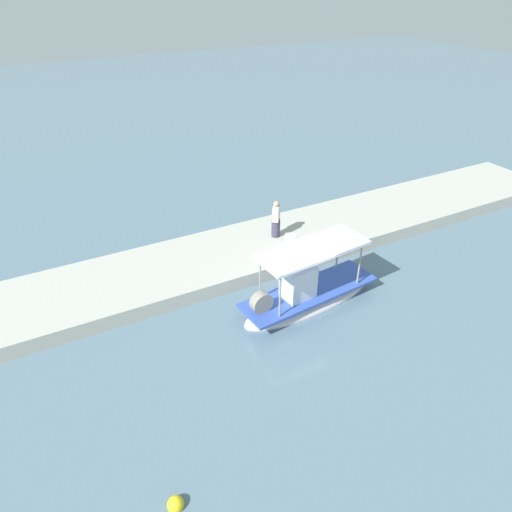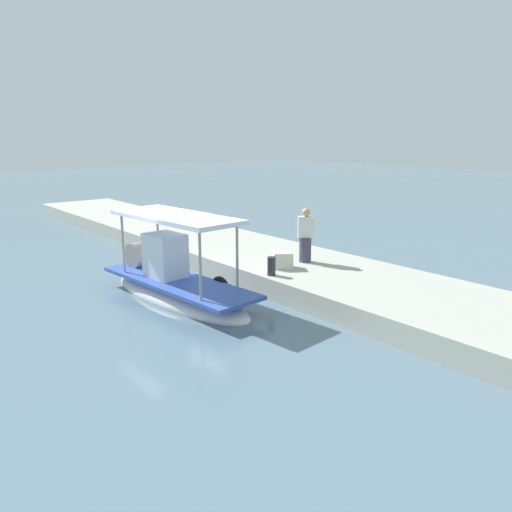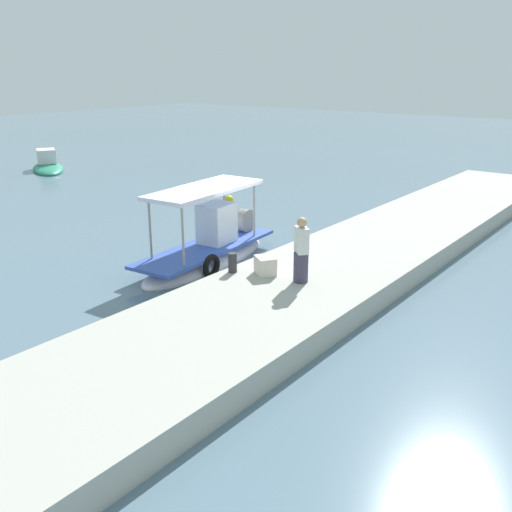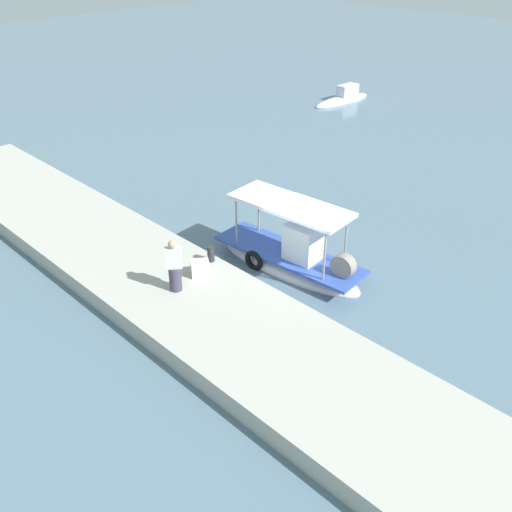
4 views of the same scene
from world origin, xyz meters
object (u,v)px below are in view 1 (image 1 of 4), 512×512
(fisherman_near_bollard, at_px, (276,221))
(marker_buoy, at_px, (176,504))
(cargo_crate, at_px, (290,241))
(main_fishing_boat, at_px, (307,294))
(mooring_bollard, at_px, (308,247))

(fisherman_near_bollard, xyz_separation_m, marker_buoy, (8.09, 9.27, -1.31))
(cargo_crate, bearing_deg, marker_buoy, 45.03)
(cargo_crate, height_order, marker_buoy, cargo_crate)
(main_fishing_boat, xyz_separation_m, mooring_bollard, (-1.53, -2.26, 0.46))
(mooring_bollard, relative_size, marker_buoy, 1.32)
(fisherman_near_bollard, height_order, marker_buoy, fisherman_near_bollard)
(main_fishing_boat, relative_size, fisherman_near_bollard, 3.40)
(mooring_bollard, bearing_deg, fisherman_near_bollard, -74.84)
(main_fishing_boat, bearing_deg, mooring_bollard, -124.03)
(fisherman_near_bollard, xyz_separation_m, cargo_crate, (-0.10, 1.06, -0.53))
(fisherman_near_bollard, distance_m, mooring_bollard, 2.00)
(fisherman_near_bollard, bearing_deg, cargo_crate, 95.59)
(main_fishing_boat, height_order, mooring_bollard, main_fishing_boat)
(mooring_bollard, height_order, cargo_crate, mooring_bollard)
(mooring_bollard, xyz_separation_m, marker_buoy, (8.60, 7.40, -0.80))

